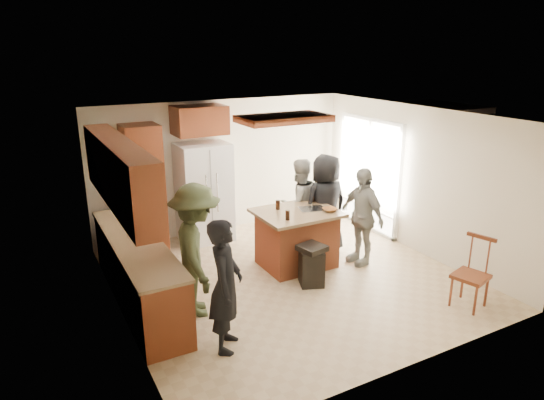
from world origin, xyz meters
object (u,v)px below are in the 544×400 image
person_side_right (362,216)px  person_behind_right (325,204)px  person_behind_left (299,204)px  refrigerator (204,193)px  kitchen_island (297,238)px  spindle_chair (471,276)px  person_counter (197,250)px  trash_bin (312,265)px  person_front_left (226,286)px

person_side_right → person_behind_right: bearing=-159.4°
person_behind_left → refrigerator: 1.74m
person_side_right → kitchen_island: size_ratio=1.26×
spindle_chair → person_counter: bearing=154.0°
refrigerator → trash_bin: bearing=-73.1°
person_behind_left → person_side_right: size_ratio=1.00×
person_front_left → person_side_right: 3.10m
person_behind_left → spindle_chair: size_ratio=1.61×
person_side_right → kitchen_island: (-0.98, 0.40, -0.33)m
person_behind_left → spindle_chair: 3.07m
kitchen_island → refrigerator: bearing=117.0°
person_counter → refrigerator: (1.02, 2.39, 0.00)m
person_side_right → spindle_chair: bearing=10.8°
person_behind_left → spindle_chair: bearing=108.6°
person_side_right → spindle_chair: size_ratio=1.62×
person_behind_right → trash_bin: (-0.87, -0.93, -0.54)m
person_front_left → kitchen_island: 2.47m
person_counter → trash_bin: (1.76, -0.06, -0.58)m
person_behind_right → person_front_left: bearing=32.5°
refrigerator → spindle_chair: size_ratio=1.81×
person_front_left → spindle_chair: person_front_left is taller
kitchen_island → trash_bin: (-0.15, -0.69, -0.16)m
person_behind_left → person_behind_right: 0.49m
person_behind_right → person_side_right: size_ratio=1.07×
person_side_right → refrigerator: bearing=-141.1°
person_counter → refrigerator: refrigerator is taller
person_front_left → person_side_right: bearing=-37.3°
person_front_left → person_counter: (-0.01, 0.92, 0.09)m
person_behind_right → refrigerator: (-1.61, 1.51, 0.04)m
person_side_right → trash_bin: (-1.14, -0.29, -0.49)m
refrigerator → spindle_chair: refrigerator is taller
kitchen_island → person_counter: bearing=-161.7°
kitchen_island → spindle_chair: (1.41, -2.25, -0.02)m
person_front_left → trash_bin: size_ratio=2.56×
refrigerator → spindle_chair: bearing=-60.1°
person_behind_right → person_counter: 2.77m
person_behind_right → kitchen_island: bearing=17.0°
person_front_left → trash_bin: (1.75, 0.86, -0.49)m
person_front_left → person_behind_left: size_ratio=1.01×
refrigerator → person_behind_left: bearing=-40.5°
person_front_left → person_behind_left: person_front_left is taller
person_behind_right → person_side_right: 0.70m
person_behind_left → refrigerator: size_ratio=0.89×
person_side_right → refrigerator: (-1.88, 2.16, 0.09)m
refrigerator → person_counter: bearing=-113.1°
person_counter → person_behind_right: bearing=-58.3°
person_behind_left → kitchen_island: bearing=55.9°
person_behind_left → person_side_right: (0.56, -1.03, 0.00)m
person_front_left → person_side_right: size_ratio=1.00×
person_side_right → trash_bin: bearing=-77.9°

